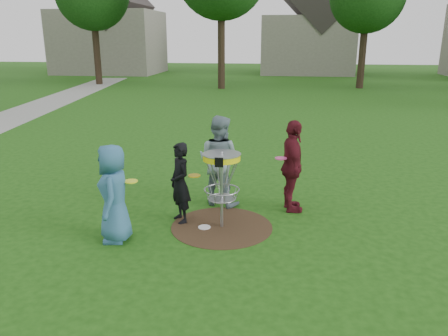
# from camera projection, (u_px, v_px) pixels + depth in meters

# --- Properties ---
(ground) EXTENTS (100.00, 100.00, 0.00)m
(ground) POSITION_uv_depth(u_px,v_px,m) (222.00, 227.00, 7.75)
(ground) COLOR #19470F
(ground) RESTS_ON ground
(dirt_patch) EXTENTS (1.80, 1.80, 0.01)m
(dirt_patch) POSITION_uv_depth(u_px,v_px,m) (222.00, 226.00, 7.75)
(dirt_patch) COLOR #47331E
(dirt_patch) RESTS_ON ground
(player_blue) EXTENTS (0.68, 0.89, 1.62)m
(player_blue) POSITION_uv_depth(u_px,v_px,m) (114.00, 194.00, 7.03)
(player_blue) COLOR #316488
(player_blue) RESTS_ON ground
(player_black) EXTENTS (0.60, 0.64, 1.47)m
(player_black) POSITION_uv_depth(u_px,v_px,m) (180.00, 183.00, 7.78)
(player_black) COLOR black
(player_black) RESTS_ON ground
(player_grey) EXTENTS (1.05, 0.93, 1.80)m
(player_grey) POSITION_uv_depth(u_px,v_px,m) (219.00, 161.00, 8.58)
(player_grey) COLOR gray
(player_grey) RESTS_ON ground
(player_maroon) EXTENTS (0.59, 1.09, 1.77)m
(player_maroon) POSITION_uv_depth(u_px,v_px,m) (292.00, 166.00, 8.24)
(player_maroon) COLOR #5B141F
(player_maroon) RESTS_ON ground
(disc_on_grass) EXTENTS (0.22, 0.22, 0.02)m
(disc_on_grass) POSITION_uv_depth(u_px,v_px,m) (204.00, 227.00, 7.70)
(disc_on_grass) COLOR white
(disc_on_grass) RESTS_ON ground
(disc_golf_basket) EXTENTS (0.66, 0.67, 1.38)m
(disc_golf_basket) POSITION_uv_depth(u_px,v_px,m) (222.00, 172.00, 7.45)
(disc_golf_basket) COLOR #9EA0A5
(disc_golf_basket) RESTS_ON ground
(held_discs) EXTENTS (2.62, 1.69, 0.22)m
(held_discs) POSITION_uv_depth(u_px,v_px,m) (209.00, 167.00, 7.75)
(held_discs) COLOR #F2F31B
(held_discs) RESTS_ON ground
(house_row) EXTENTS (44.50, 10.65, 11.62)m
(house_row) POSITION_uv_depth(u_px,v_px,m) (330.00, 26.00, 37.34)
(house_row) COLOR gray
(house_row) RESTS_ON ground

